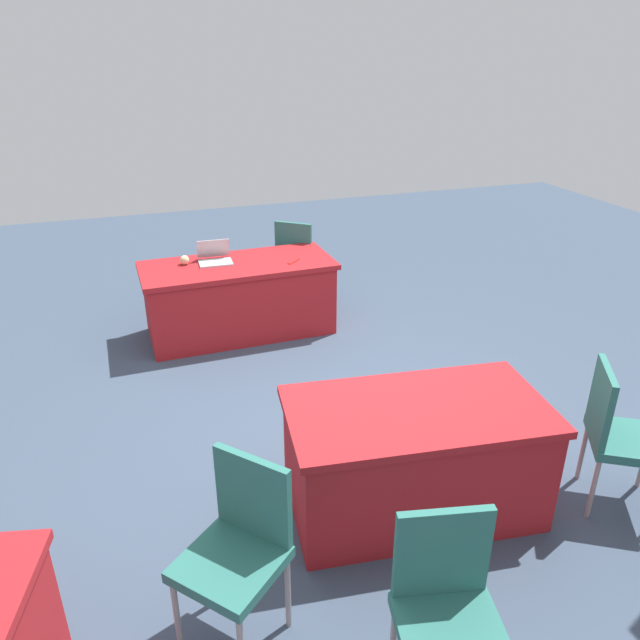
# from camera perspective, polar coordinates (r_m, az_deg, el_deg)

# --- Properties ---
(ground_plane) EXTENTS (14.40, 14.40, 0.00)m
(ground_plane) POSITION_cam_1_polar(r_m,az_deg,el_deg) (4.62, 2.76, -11.11)
(ground_plane) COLOR #3D4C60
(table_foreground) EXTENTS (1.89, 0.84, 0.74)m
(table_foreground) POSITION_cam_1_polar(r_m,az_deg,el_deg) (6.11, -7.61, 2.09)
(table_foreground) COLOR #AD1E23
(table_foreground) RESTS_ON ground
(table_back_left) EXTENTS (1.66, 1.02, 0.74)m
(table_back_left) POSITION_cam_1_polar(r_m,az_deg,el_deg) (3.87, 8.86, -12.68)
(table_back_left) COLOR #AD1E23
(table_back_left) RESTS_ON ground
(chair_near_front) EXTENTS (0.62, 0.62, 0.95)m
(chair_near_front) POSITION_cam_1_polar(r_m,az_deg,el_deg) (6.78, -2.10, 6.12)
(chair_near_front) COLOR #9E9993
(chair_near_front) RESTS_ON ground
(chair_tucked_left) EXTENTS (0.60, 0.60, 0.95)m
(chair_tucked_left) POSITION_cam_1_polar(r_m,az_deg,el_deg) (4.18, 26.27, -9.25)
(chair_tucked_left) COLOR #9E9993
(chair_tucked_left) RESTS_ON ground
(chair_tucked_right) EXTENTS (0.62, 0.62, 0.97)m
(chair_tucked_right) POSITION_cam_1_polar(r_m,az_deg,el_deg) (3.05, -7.66, -20.08)
(chair_tucked_right) COLOR #9E9993
(chair_tucked_right) RESTS_ON ground
(chair_aisle) EXTENTS (0.52, 0.52, 0.95)m
(chair_aisle) POSITION_cam_1_polar(r_m,az_deg,el_deg) (2.86, 11.94, -25.00)
(chair_aisle) COLOR #9E9993
(chair_aisle) RESTS_ON ground
(laptop_silver) EXTENTS (0.33, 0.31, 0.21)m
(laptop_silver) POSITION_cam_1_polar(r_m,az_deg,el_deg) (6.03, -9.88, 5.76)
(laptop_silver) COLOR silver
(laptop_silver) RESTS_ON table_foreground
(yarn_ball) EXTENTS (0.09, 0.09, 0.09)m
(yarn_ball) POSITION_cam_1_polar(r_m,az_deg,el_deg) (6.02, -12.66, 5.54)
(yarn_ball) COLOR beige
(yarn_ball) RESTS_ON table_foreground
(scissors_red) EXTENTS (0.16, 0.15, 0.01)m
(scissors_red) POSITION_cam_1_polar(r_m,az_deg,el_deg) (5.97, -2.48, 5.56)
(scissors_red) COLOR red
(scissors_red) RESTS_ON table_foreground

